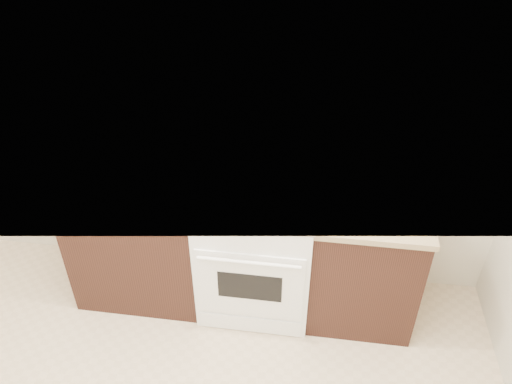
# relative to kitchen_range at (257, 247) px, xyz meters

# --- Properties ---
(room_shell) EXTENTS (4.10, 3.60, 2.75)m
(room_shell) POSITION_rel_kitchen_range_xyz_m (-0.35, -1.42, 1.21)
(room_shell) COLOR beige
(room_shell) RESTS_ON ground
(counter_left) EXTENTS (0.93, 0.67, 0.92)m
(counter_left) POSITION_rel_kitchen_range_xyz_m (-0.83, 0.01, -0.03)
(counter_left) COLOR black
(counter_left) RESTS_ON ground
(counter_right) EXTENTS (0.73, 0.67, 0.92)m
(counter_right) POSITION_rel_kitchen_range_xyz_m (0.73, 0.01, -0.03)
(counter_right) COLOR black
(counter_right) RESTS_ON ground
(kitchen_range) EXTENTS (0.78, 0.73, 1.22)m
(kitchen_range) POSITION_rel_kitchen_range_xyz_m (0.00, 0.00, 0.00)
(kitchen_range) COLOR white
(kitchen_range) RESTS_ON ground
(mixing_bowl) EXTENTS (0.38, 0.38, 0.22)m
(mixing_bowl) POSITION_rel_kitchen_range_xyz_m (0.15, 0.02, 0.54)
(mixing_bowl) COLOR silver
(mixing_bowl) RESTS_ON kitchen_range
(roasting_pan) EXTENTS (0.33, 0.25, 0.11)m
(roasting_pan) POSITION_rel_kitchen_range_xyz_m (-0.07, -0.28, 0.50)
(roasting_pan) COLOR black
(roasting_pan) RESTS_ON kitchen_range
(baking_sheet) EXTENTS (0.46, 0.39, 0.06)m
(baking_sheet) POSITION_rel_kitchen_range_xyz_m (-0.10, 0.06, 0.47)
(baking_sheet) COLOR black
(baking_sheet) RESTS_ON kitchen_range
(wooden_spoon) EXTENTS (0.11, 0.25, 0.04)m
(wooden_spoon) POSITION_rel_kitchen_range_xyz_m (-0.09, -0.06, 0.46)
(wooden_spoon) COLOR #A26A4A
(wooden_spoon) RESTS_ON kitchen_range
(blue_ladle) EXTENTS (0.18, 0.23, 0.10)m
(blue_ladle) POSITION_rel_kitchen_range_xyz_m (0.31, -0.27, 0.49)
(blue_ladle) COLOR #8BC2CF
(blue_ladle) RESTS_ON kitchen_range
(spice_jars) EXTENTS (0.39, 0.15, 0.13)m
(spice_jars) POSITION_rel_kitchen_range_xyz_m (-0.99, 0.17, 0.49)
(spice_jars) COLOR #BFB28C
(spice_jars) RESTS_ON counter_left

